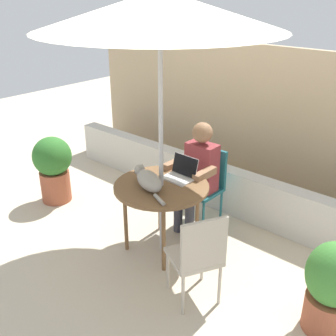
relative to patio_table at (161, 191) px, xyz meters
name	(u,v)px	position (x,y,z in m)	size (l,w,h in m)	color
ground_plane	(162,247)	(0.00, 0.00, -0.67)	(14.00, 14.00, 0.00)	beige
fence_back	(260,121)	(0.00, 1.88, 0.27)	(5.63, 0.08, 1.89)	tan
planter_wall_low	(223,188)	(0.00, 1.12, -0.40)	(5.06, 0.20, 0.55)	beige
patio_table	(161,191)	(0.00, 0.00, 0.00)	(0.94, 0.94, 0.74)	brown
patio_umbrella	(160,11)	(0.00, 0.00, 1.67)	(2.13, 2.13, 2.51)	#B7B7BC
chair_occupied	(206,180)	(0.00, 0.75, -0.16)	(0.40, 0.40, 0.88)	#1E606B
chair_empty	(198,253)	(0.77, -0.40, -0.16)	(0.54, 0.54, 0.88)	#B2A899
person_seated	(198,171)	(0.00, 0.59, 0.02)	(0.48, 0.48, 1.22)	maroon
laptop	(182,172)	(0.04, 0.26, 0.13)	(0.31, 0.26, 0.21)	silver
cat	(148,180)	(-0.06, -0.13, 0.15)	(0.61, 0.34, 0.17)	gray
potted_plant_near_fence	(332,286)	(1.72, 0.05, -0.25)	(0.43, 0.43, 0.80)	#9E5138
potted_plant_corner	(53,166)	(-1.72, -0.11, -0.20)	(0.48, 0.48, 0.85)	#9E5138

